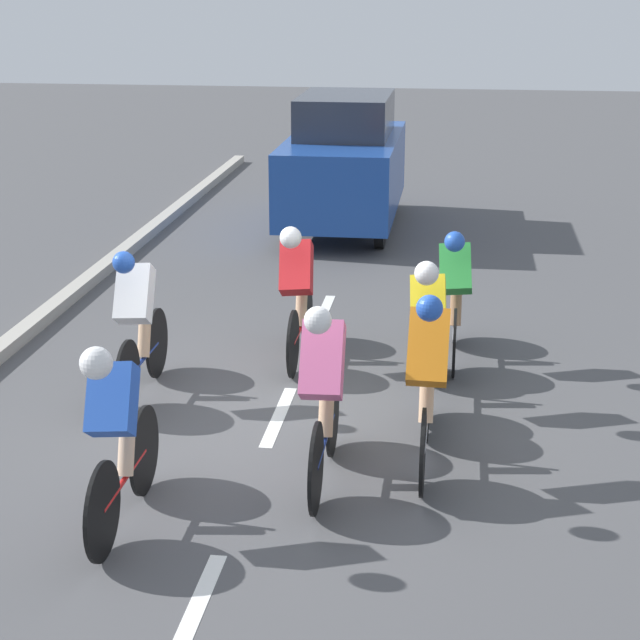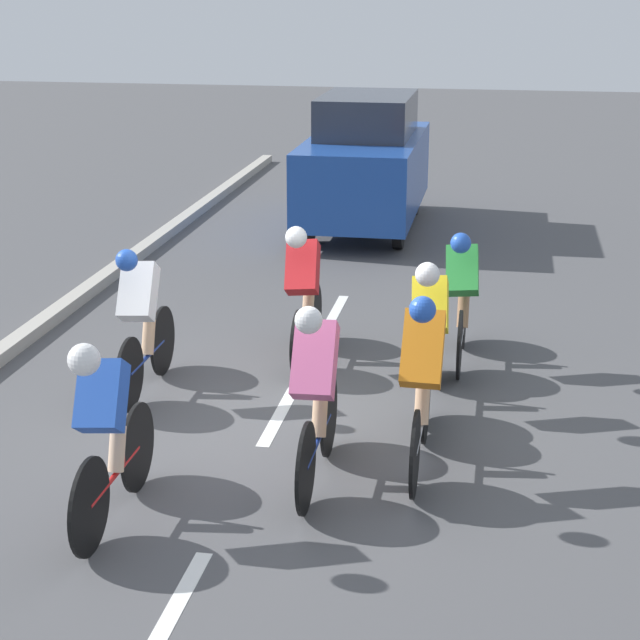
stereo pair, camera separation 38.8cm
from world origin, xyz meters
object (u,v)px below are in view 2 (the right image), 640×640
Objects in this scene: cyclist_blue at (106,427)px; cyclist_green at (462,295)px; cyclist_red at (304,290)px; support_car at (365,163)px; cyclist_orange at (422,379)px; cyclist_white at (141,318)px; cyclist_yellow at (430,329)px; cyclist_pink at (316,391)px.

cyclist_green is at bearing -121.30° from cyclist_blue.
support_car is at bearing -88.02° from cyclist_red.
cyclist_red is 1.63m from cyclist_green.
cyclist_blue is 2.52m from cyclist_orange.
cyclist_white is 0.98× the size of cyclist_yellow.
cyclist_red is 1.00× the size of cyclist_green.
cyclist_orange is at bearing -149.34° from cyclist_blue.
cyclist_yellow reaches higher than cyclist_green.
cyclist_blue is at bearing 30.66° from cyclist_orange.
cyclist_white is 0.98× the size of cyclist_blue.
cyclist_orange is 8.80m from support_car.
cyclist_yellow is (-1.38, 0.98, -0.02)m from cyclist_red.
cyclist_pink is (-0.63, 2.77, 0.02)m from cyclist_red.
cyclist_green is at bearing -94.26° from cyclist_orange.
cyclist_blue is at bearing 58.70° from cyclist_green.
cyclist_blue is (-0.60, 2.51, 0.01)m from cyclist_white.
cyclist_yellow is (-2.73, -0.17, -0.01)m from cyclist_white.
cyclist_red is 0.43× the size of support_car.
cyclist_yellow is 1.03× the size of cyclist_green.
cyclist_blue is at bearing 32.60° from cyclist_pink.
cyclist_orange is 0.44× the size of support_car.
support_car reaches higher than cyclist_white.
cyclist_yellow is at bearing -128.47° from cyclist_blue.
support_car reaches higher than cyclist_green.
cyclist_orange reaches higher than cyclist_blue.
cyclist_white reaches higher than cyclist_yellow.
cyclist_white is 1.01× the size of cyclist_green.
cyclist_red is 6.29m from support_car.
cyclist_green is 6.33m from support_car.
cyclist_orange reaches higher than cyclist_green.
cyclist_blue reaches higher than cyclist_yellow.
support_car reaches higher than cyclist_red.
cyclist_red reaches higher than cyclist_yellow.
cyclist_green is (-1.61, -0.23, -0.04)m from cyclist_red.
cyclist_white is 2.73m from cyclist_yellow.
support_car is (-0.53, -9.93, 0.27)m from cyclist_blue.
cyclist_yellow is (-2.13, -2.68, -0.01)m from cyclist_blue.
cyclist_pink reaches higher than cyclist_white.
cyclist_blue is 3.73m from cyclist_red.
cyclist_pink is at bearing 102.75° from cyclist_red.
cyclist_yellow is 0.44× the size of support_car.
cyclist_orange reaches higher than cyclist_white.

